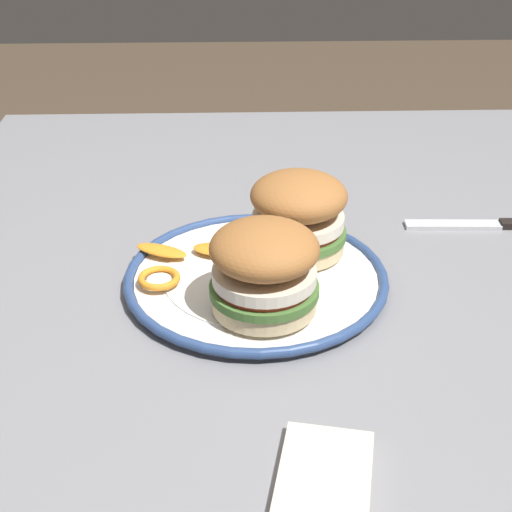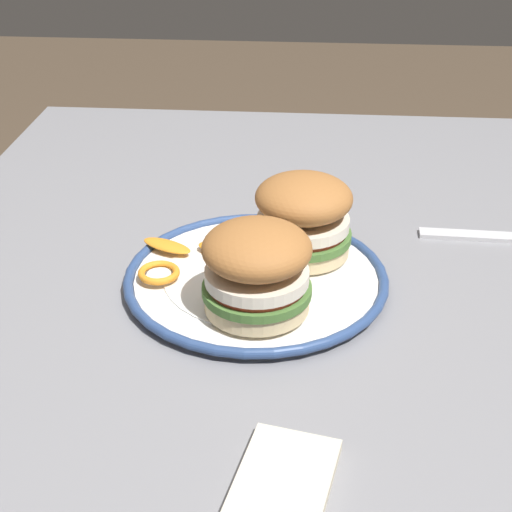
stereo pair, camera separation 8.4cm
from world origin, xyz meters
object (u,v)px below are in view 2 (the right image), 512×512
Objects in this scene: sandwich_half_left at (300,215)px; sandwich_half_right at (257,268)px; dining_table at (299,328)px; dinner_plate at (256,278)px.

sandwich_half_left and sandwich_half_right have the same top height.
dining_table is 0.17m from sandwich_half_left.
sandwich_half_right is at bearing -20.02° from dining_table.
dining_table is at bearing 77.68° from sandwich_half_left.
sandwich_half_left is at bearing -102.32° from dining_table.
dining_table is at bearing 135.44° from dinner_plate.
sandwich_half_left is 0.14m from sandwich_half_right.
dining_table is at bearing 159.98° from sandwich_half_right.
sandwich_half_right is (0.13, -0.04, 0.00)m from sandwich_half_left.
sandwich_half_right is (0.13, -0.05, 0.17)m from dining_table.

